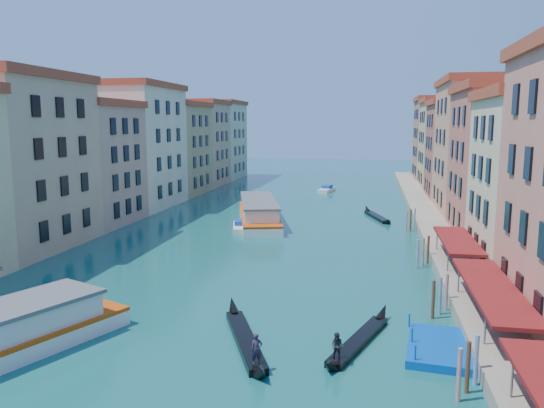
{
  "coord_description": "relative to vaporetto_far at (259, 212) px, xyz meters",
  "views": [
    {
      "loc": [
        13.79,
        -13.95,
        14.28
      ],
      "look_at": [
        3.34,
        41.38,
        5.67
      ],
      "focal_mm": 35.0,
      "sensor_mm": 36.0,
      "label": 1
    }
  ],
  "objects": [
    {
      "name": "blue_dock",
      "position": [
        20.79,
        -41.46,
        -1.24
      ],
      "size": [
        4.96,
        6.81,
        0.53
      ],
      "rotation": [
        0.0,
        0.0,
        -0.12
      ],
      "color": "#004BB1",
      "rests_on": "ground"
    },
    {
      "name": "vaporetto_far",
      "position": [
        0.0,
        0.0,
        0.0
      ],
      "size": [
        10.85,
        23.01,
        3.34
      ],
      "rotation": [
        0.0,
        0.0,
        0.27
      ],
      "color": "white",
      "rests_on": "ground"
    },
    {
      "name": "gondola_fore",
      "position": [
        8.22,
        -42.47,
        -1.08
      ],
      "size": [
        5.88,
        11.98,
        2.52
      ],
      "rotation": [
        0.0,
        0.0,
        0.41
      ],
      "color": "black",
      "rests_on": "ground"
    },
    {
      "name": "motorboat_mid",
      "position": [
        -1.1,
        -6.28,
        -0.99
      ],
      "size": [
        3.47,
        6.65,
        1.32
      ],
      "rotation": [
        0.0,
        0.0,
        0.24
      ],
      "color": "silver",
      "rests_on": "ground"
    },
    {
      "name": "mooring_poles_right",
      "position": [
        21.39,
        -31.74,
        -0.2
      ],
      "size": [
        1.44,
        54.24,
        3.2
      ],
      "color": "#55311D",
      "rests_on": "ground"
    },
    {
      "name": "left_bank_palazzos",
      "position": [
        -23.71,
        4.13,
        8.2
      ],
      "size": [
        12.8,
        128.4,
        21.0
      ],
      "color": "beige",
      "rests_on": "ground"
    },
    {
      "name": "restaurant_awnings",
      "position": [
        24.48,
        -37.54,
        1.48
      ],
      "size": [
        3.2,
        44.55,
        3.12
      ],
      "color": "maroon",
      "rests_on": "ground"
    },
    {
      "name": "gondola_far",
      "position": [
        16.96,
        6.36,
        -1.15
      ],
      "size": [
        4.52,
        11.94,
        1.73
      ],
      "rotation": [
        0.0,
        0.0,
        0.3
      ],
      "color": "black",
      "rests_on": "ground"
    },
    {
      "name": "quay",
      "position": [
        24.29,
        4.46,
        -1.0
      ],
      "size": [
        4.0,
        140.0,
        1.0
      ],
      "primitive_type": "cube",
      "color": "gray",
      "rests_on": "ground"
    },
    {
      "name": "right_bank_palazzos",
      "position": [
        32.29,
        4.46,
        8.24
      ],
      "size": [
        12.8,
        128.4,
        21.0
      ],
      "color": "#AE593F",
      "rests_on": "ground"
    },
    {
      "name": "motorboat_far",
      "position": [
        6.88,
        36.35,
        -0.98
      ],
      "size": [
        3.29,
        6.83,
        1.36
      ],
      "rotation": [
        0.0,
        0.0,
        -0.19
      ],
      "color": "white",
      "rests_on": "ground"
    },
    {
      "name": "gondola_right",
      "position": [
        15.49,
        -41.37,
        -1.07
      ],
      "size": [
        4.57,
        11.0,
        2.27
      ],
      "rotation": [
        0.0,
        0.0,
        -0.34
      ],
      "color": "black",
      "rests_on": "ground"
    }
  ]
}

